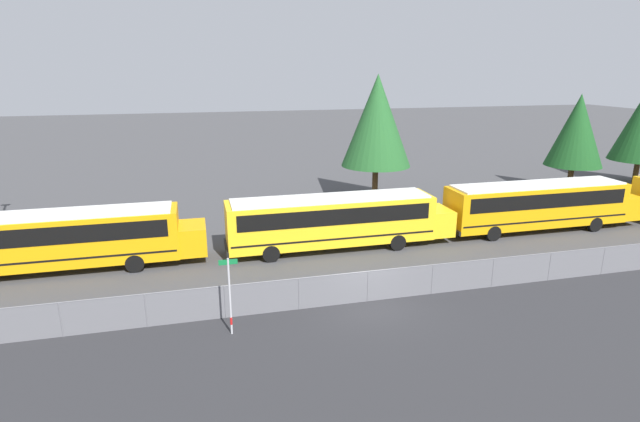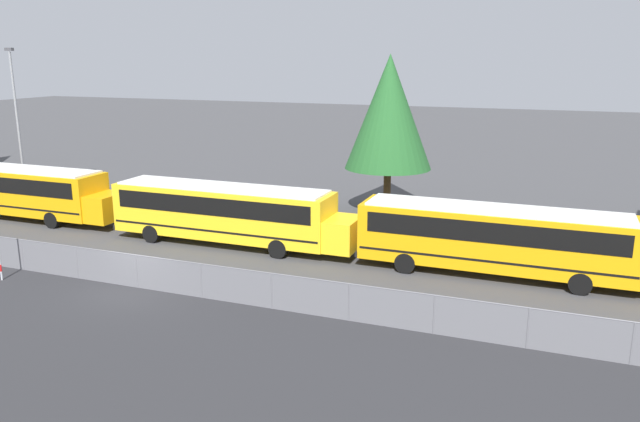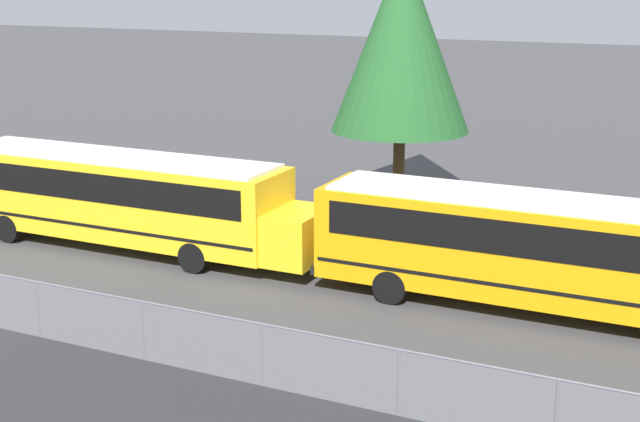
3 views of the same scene
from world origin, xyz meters
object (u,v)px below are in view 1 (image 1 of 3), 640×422
at_px(tree_1, 377,121).
at_px(tree_3, 577,130).
at_px(school_bus_1, 65,236).
at_px(street_sign, 230,295).
at_px(school_bus_2, 336,218).
at_px(school_bus_3, 540,203).

xyz_separation_m(tree_1, tree_3, (16.37, -1.37, -1.03)).
distance_m(school_bus_1, street_sign, 11.28).
relative_size(street_sign, tree_3, 0.39).
bearing_deg(tree_1, school_bus_1, -155.37).
xyz_separation_m(school_bus_1, tree_1, (19.75, 9.05, 4.32)).
distance_m(street_sign, tree_3, 33.00).
height_order(school_bus_2, street_sign, street_sign).
bearing_deg(tree_3, tree_1, 175.22).
bearing_deg(school_bus_3, school_bus_1, 179.61).
bearing_deg(street_sign, school_bus_1, 131.79).
bearing_deg(school_bus_2, tree_3, 19.85).
distance_m(school_bus_3, street_sign, 21.39).
bearing_deg(school_bus_3, school_bus_2, -179.49).
bearing_deg(tree_1, tree_3, -4.78).
relative_size(school_bus_1, tree_3, 1.64).
height_order(tree_1, tree_3, tree_1).
relative_size(school_bus_1, street_sign, 4.18).
height_order(school_bus_3, street_sign, street_sign).
height_order(school_bus_3, tree_3, tree_3).
bearing_deg(street_sign, tree_1, 55.00).
bearing_deg(tree_3, school_bus_3, -138.37).
bearing_deg(tree_1, school_bus_2, -121.63).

